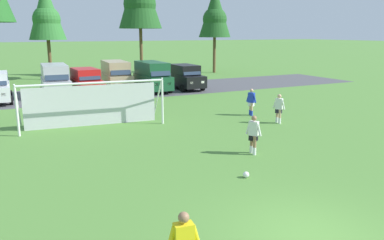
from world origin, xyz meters
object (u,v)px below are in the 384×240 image
parked_car_slot_far_right (152,76)px  parked_car_slot_end (185,77)px  soccer_goal (92,103)px  soccer_ball (246,175)px  parked_car_slot_center (55,80)px  parked_car_slot_center_right (86,82)px  player_midfield_center (279,109)px  player_striker_near (253,135)px  parked_car_slot_right (116,75)px  player_defender_far (251,102)px

parked_car_slot_far_right → parked_car_slot_end: (3.11, -0.02, -0.23)m
soccer_goal → soccer_ball: bearing=-72.8°
parked_car_slot_center → parked_car_slot_center_right: bearing=-13.1°
soccer_goal → player_midfield_center: 10.19m
parked_car_slot_center → parked_car_slot_far_right: size_ratio=1.01×
player_striker_near → parked_car_slot_right: bearing=90.3°
parked_car_slot_right → player_midfield_center: bearing=-74.2°
player_midfield_center → parked_car_slot_center: parked_car_slot_center is taller
soccer_goal → player_defender_far: size_ratio=4.61×
parked_car_slot_center → parked_car_slot_center_right: 2.33m
soccer_goal → player_midfield_center: size_ratio=4.61×
parked_car_slot_center → parked_car_slot_far_right: bearing=-6.0°
parked_car_slot_right → player_defender_far: bearing=-72.3°
player_defender_far → parked_car_slot_center_right: (-7.44, 12.12, 0.29)m
parked_car_slot_center → parked_car_slot_end: size_ratio=1.06×
soccer_ball → parked_car_slot_center: size_ratio=0.04×
soccer_goal → player_striker_near: 9.26m
parked_car_slot_center_right → parked_car_slot_right: parked_car_slot_right is taller
player_defender_far → parked_car_slot_far_right: 11.98m
parked_car_slot_center_right → parked_car_slot_far_right: size_ratio=0.97×
parked_car_slot_center_right → parked_car_slot_end: 8.66m
player_midfield_center → player_striker_near: bearing=-138.9°
parked_car_slot_center → parked_car_slot_right: size_ratio=1.00×
soccer_goal → parked_car_slot_far_right: size_ratio=1.57×
parked_car_slot_center → parked_car_slot_right: bearing=14.7°
soccer_goal → parked_car_slot_end: soccer_goal is taller
parked_car_slot_center → player_striker_near: bearing=-74.3°
parked_car_slot_center_right → parked_car_slot_end: same height
player_striker_near → parked_car_slot_right: 20.35m
player_striker_near → parked_car_slot_center_right: size_ratio=0.35×
soccer_ball → parked_car_slot_right: parked_car_slot_right is taller
player_striker_near → parked_car_slot_center_right: (-3.10, 18.46, 0.29)m
parked_car_slot_right → parked_car_slot_far_right: bearing=-40.5°
parked_car_slot_right → parked_car_slot_center_right: bearing=-147.6°
player_striker_near → player_midfield_center: same height
player_midfield_center → soccer_ball: bearing=-136.1°
parked_car_slot_end → soccer_ball: bearing=-109.9°
player_midfield_center → parked_car_slot_far_right: parked_car_slot_far_right is taller
player_defender_far → parked_car_slot_center_right: size_ratio=0.35×
player_striker_near → soccer_goal: bearing=121.9°
parked_car_slot_end → parked_car_slot_right: bearing=158.7°
soccer_goal → parked_car_slot_right: (4.76, 12.49, 0.05)m
player_midfield_center → player_defender_far: same height
parked_car_slot_center → parked_car_slot_end: parked_car_slot_center is taller
parked_car_slot_center → parked_car_slot_far_right: same height
soccer_goal → parked_car_slot_center_right: 10.75m
player_striker_near → parked_car_slot_right: parked_car_slot_right is taller
player_striker_near → parked_car_slot_end: 18.97m
parked_car_slot_far_right → soccer_ball: bearing=-101.8°
player_striker_near → parked_car_slot_far_right: 18.33m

